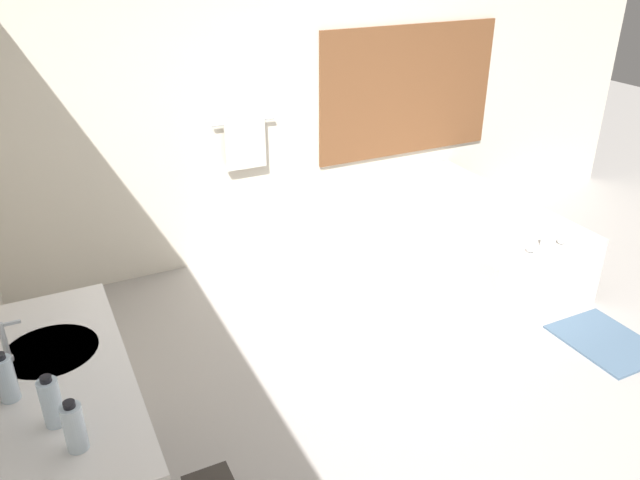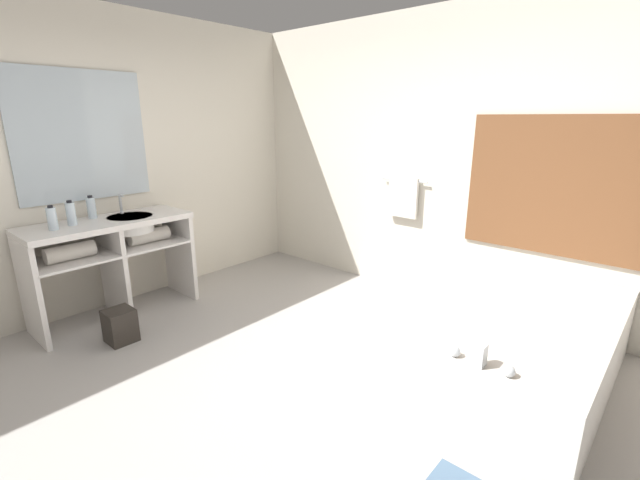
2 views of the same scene
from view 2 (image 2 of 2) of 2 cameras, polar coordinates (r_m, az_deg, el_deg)
ground_plane at (r=2.99m, az=-7.56°, el=-19.84°), size 16.00×16.00×0.00m
wall_back_with_blinds at (r=4.22m, az=15.86°, el=9.96°), size 7.40×0.13×2.70m
wall_left_with_mirror at (r=4.40m, az=-28.07°, el=9.08°), size 0.08×7.40×2.70m
vanity_counter at (r=4.21m, az=-25.73°, el=-0.72°), size 0.56×1.35×0.89m
sink_faucet at (r=4.34m, az=-25.02°, el=4.33°), size 0.09×0.04×0.18m
bathtub at (r=3.24m, az=25.67°, el=-12.49°), size 0.98×1.86×0.64m
water_bottle_1 at (r=4.25m, az=-28.17°, el=3.82°), size 0.07×0.07×0.20m
water_bottle_2 at (r=4.06m, az=-30.27°, el=3.06°), size 0.07×0.07×0.21m
water_bottle_3 at (r=3.96m, az=-32.13°, el=2.45°), size 0.07×0.07×0.20m
waste_bin at (r=3.85m, az=-25.10°, el=-10.31°), size 0.21×0.21×0.27m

